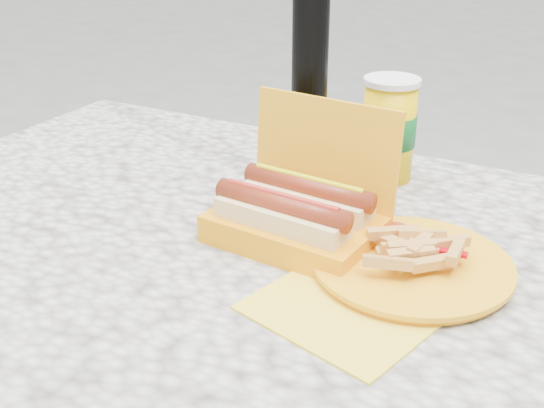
% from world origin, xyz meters
% --- Properties ---
extents(picnic_table, '(1.20, 0.80, 0.75)m').
position_xyz_m(picnic_table, '(0.00, 0.00, 0.64)').
color(picnic_table, beige).
rests_on(picnic_table, ground).
extents(hotdog_box, '(0.22, 0.17, 0.17)m').
position_xyz_m(hotdog_box, '(0.05, 0.02, 0.79)').
color(hotdog_box, '#EAA213').
rests_on(hotdog_box, picnic_table).
extents(fries_plate, '(0.27, 0.33, 0.05)m').
position_xyz_m(fries_plate, '(0.20, 0.01, 0.76)').
color(fries_plate, yellow).
rests_on(fries_plate, picnic_table).
extents(soda_cup, '(0.08, 0.08, 0.16)m').
position_xyz_m(soda_cup, '(0.08, 0.28, 0.83)').
color(soda_cup, '#F7C200').
rests_on(soda_cup, picnic_table).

